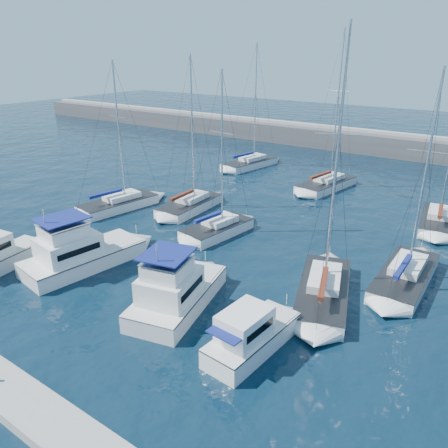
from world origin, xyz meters
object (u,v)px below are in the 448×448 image
Objects in this scene: motor_yacht_stbd_outer at (250,336)px; sailboat_mid_e at (405,276)px; sailboat_back_c at (438,221)px; sailboat_mid_a at (119,204)px; sailboat_mid_b at (190,205)px; sailboat_mid_d at (323,291)px; sailboat_mid_c at (217,229)px; sailboat_back_a at (250,163)px; motor_yacht_stbd_inner at (175,293)px; sailboat_back_b at (326,184)px; motor_yacht_port_inner at (78,254)px.

sailboat_mid_e reaches higher than motor_yacht_stbd_outer.
sailboat_back_c reaches higher than motor_yacht_stbd_outer.
sailboat_mid_a is 7.45m from sailboat_mid_b.
sailboat_mid_e is at bearing 34.59° from sailboat_mid_d.
sailboat_mid_c is 0.87× the size of sailboat_back_a.
motor_yacht_stbd_outer is 26.09m from sailboat_mid_a.
motor_yacht_stbd_outer is 0.37× the size of sailboat_mid_d.
sailboat_back_b is (-2.09, 29.74, -0.58)m from motor_yacht_stbd_inner.
sailboat_mid_c reaches higher than motor_yacht_port_inner.
sailboat_mid_e is at bearing -28.79° from sailboat_back_a.
sailboat_mid_a is 0.86× the size of sailboat_mid_d.
sailboat_mid_e reaches higher than motor_yacht_stbd_inner.
sailboat_mid_d reaches higher than sailboat_mid_a.
sailboat_mid_e is at bearing 37.62° from motor_yacht_port_inner.
sailboat_back_c is (11.13, 24.55, -0.61)m from motor_yacht_stbd_inner.
sailboat_mid_c is 24.08m from sailboat_back_a.
motor_yacht_stbd_inner is 20.28m from sailboat_mid_a.
motor_yacht_stbd_outer is at bearing -116.64° from sailboat_mid_d.
motor_yacht_port_inner is at bearing -45.60° from sailboat_mid_a.
sailboat_back_c is (20.82, 24.45, -0.61)m from motor_yacht_port_inner.
sailboat_mid_c is (5.99, -3.54, 0.00)m from sailboat_mid_b.
sailboat_back_b reaches higher than motor_yacht_stbd_outer.
motor_yacht_port_inner is 24.00m from sailboat_mid_e.
sailboat_mid_b is 1.05× the size of sailboat_back_c.
sailboat_back_b is at bearing 57.35° from sailboat_mid_b.
sailboat_back_b is (2.69, 18.48, 0.02)m from sailboat_mid_c.
motor_yacht_port_inner is 32.12m from sailboat_back_c.
sailboat_mid_e is at bearing 72.87° from motor_yacht_stbd_outer.
sailboat_back_c is at bearing 21.50° from sailboat_mid_b.
sailboat_back_a is at bearing 140.14° from sailboat_mid_e.
sailboat_mid_d is at bearing -26.98° from sailboat_mid_b.
sailboat_mid_a is 1.04× the size of sailboat_mid_c.
sailboat_mid_b is 6.96m from sailboat_mid_c.
sailboat_back_a is (-5.14, 33.05, -0.60)m from motor_yacht_port_inner.
sailboat_mid_a is 1.01× the size of sailboat_back_c.
sailboat_mid_b is 18.79m from sailboat_back_a.
motor_yacht_stbd_outer is 0.43× the size of sailboat_mid_a.
sailboat_mid_d is 18.38m from sailboat_back_c.
sailboat_back_b reaches higher than sailboat_mid_c.
sailboat_mid_b is (-10.77, 14.81, -0.60)m from motor_yacht_stbd_inner.
sailboat_mid_e is 33.75m from sailboat_back_a.
sailboat_mid_b is 19.86m from sailboat_mid_d.
sailboat_back_a is (2.27, 22.27, 0.01)m from sailboat_mid_a.
sailboat_back_a reaches higher than sailboat_mid_e.
sailboat_mid_a is (-7.41, 10.78, -0.61)m from motor_yacht_port_inner.
sailboat_mid_a is at bearing -178.75° from sailboat_mid_e.
sailboat_back_b reaches higher than sailboat_mid_a.
sailboat_back_c is at bearing 35.73° from sailboat_mid_a.
sailboat_mid_b is (-16.94, 15.73, -0.41)m from motor_yacht_stbd_outer.
sailboat_mid_d is 1.16× the size of sailboat_mid_e.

